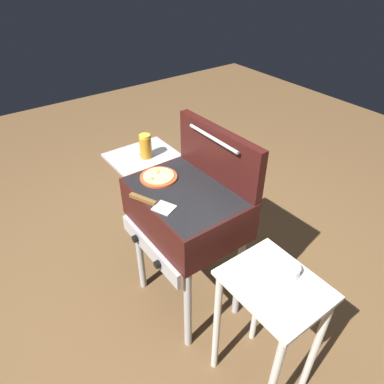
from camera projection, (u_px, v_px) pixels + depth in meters
ground_plane at (188, 297)px, 2.41m from camera, size 8.00×8.00×0.00m
grill at (185, 211)px, 1.97m from camera, size 0.96×0.53×0.90m
grill_lid_open at (219, 154)px, 1.90m from camera, size 0.63×0.09×0.30m
pizza_cheese at (158, 177)px, 1.98m from camera, size 0.21×0.21×0.03m
sauce_jar at (146, 146)px, 2.13m from camera, size 0.07×0.07×0.15m
spatula at (152, 203)px, 1.78m from camera, size 0.26×0.16×0.02m
prep_table at (269, 316)px, 1.65m from camera, size 0.44×0.36×0.79m
topping_bowl_near at (290, 270)px, 1.55m from camera, size 0.09×0.09×0.04m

